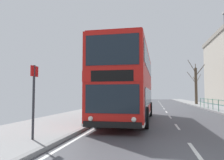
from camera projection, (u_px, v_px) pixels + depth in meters
The scene contains 3 objects.
double_decker_bus_main at pixel (129, 84), 13.76m from camera, with size 2.79×10.46×4.30m.
bus_stop_sign_near at pixel (34, 93), 7.45m from camera, with size 0.08×0.44×2.47m.
bare_tree_far_00 at pixel (196, 85), 34.23m from camera, with size 2.54×2.30×6.89m.
Camera 1 is at (-1.15, -4.32, 1.63)m, focal length 35.55 mm.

